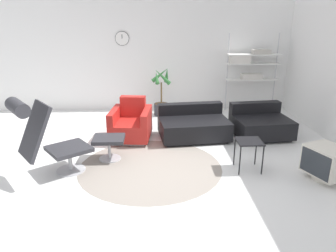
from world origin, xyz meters
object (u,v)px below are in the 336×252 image
lounge_chair (44,133)px  crt_television (326,162)px  potted_plant (162,99)px  shelf_unit (250,64)px  couch_second (260,125)px  side_table (249,144)px  couch_low (193,126)px  ottoman (109,143)px  armchair_red (131,125)px

lounge_chair → crt_television: bearing=50.1°
potted_plant → shelf_unit: (2.12, 0.23, 0.77)m
couch_second → shelf_unit: bearing=-103.0°
side_table → crt_television: size_ratio=0.70×
couch_low → potted_plant: bearing=-75.4°
couch_low → ottoman: bearing=26.4°
ottoman → armchair_red: bearing=72.1°
ottoman → couch_low: size_ratio=0.36×
lounge_chair → ottoman: bearing=90.0°
armchair_red → ottoman: bearing=78.2°
couch_low → side_table: 1.61m
ottoman → potted_plant: bearing=69.6°
couch_low → couch_second: 1.34m
lounge_chair → armchair_red: size_ratio=1.35×
couch_low → armchair_red: bearing=-5.0°
armchair_red → couch_second: size_ratio=0.81×
couch_second → potted_plant: (-1.92, 1.49, 0.16)m
ottoman → couch_second: size_ratio=0.45×
side_table → potted_plant: 3.23m
ottoman → crt_television: (3.23, -0.85, -0.02)m
couch_second → side_table: 1.62m
ottoman → shelf_unit: bearing=41.7°
armchair_red → crt_television: size_ratio=1.32×
armchair_red → side_table: armchair_red is taller
side_table → ottoman: bearing=167.8°
couch_low → couch_second: bearing=175.0°
couch_low → shelf_unit: shelf_unit is taller
shelf_unit → crt_television: bearing=-87.0°
armchair_red → couch_second: bearing=-172.6°
couch_second → shelf_unit: (0.20, 1.72, 0.93)m
lounge_chair → shelf_unit: size_ratio=0.65×
crt_television → shelf_unit: (-0.19, 3.56, 0.89)m
side_table → potted_plant: (-1.27, 2.97, -0.02)m
couch_second → side_table: size_ratio=2.36×
crt_television → side_table: bearing=48.4°
crt_television → shelf_unit: bearing=-19.0°
lounge_chair → crt_television: 4.09m
ottoman → armchair_red: (0.30, 0.94, -0.01)m
side_table → shelf_unit: (0.85, 3.19, 0.74)m
armchair_red → shelf_unit: (2.74, 1.78, 0.88)m
side_table → crt_television: bearing=-19.6°
side_table → shelf_unit: size_ratio=0.26×
couch_second → crt_television: bearing=95.6°
couch_low → crt_television: bearing=127.3°
armchair_red → shelf_unit: bearing=-141.0°
couch_low → side_table: (0.69, -1.44, 0.19)m
side_table → couch_second: bearing=66.1°
lounge_chair → couch_low: bearing=87.5°
couch_second → crt_television: 1.88m
lounge_chair → couch_second: 4.03m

